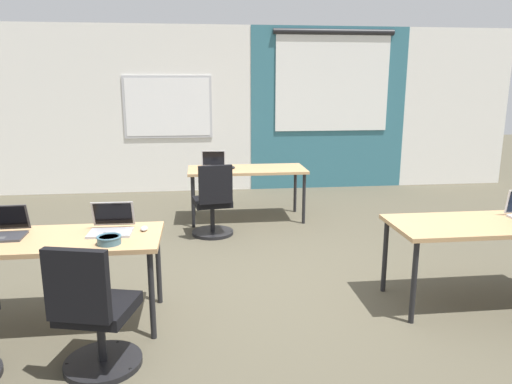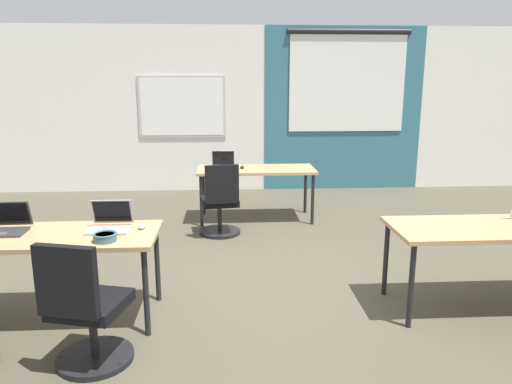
{
  "view_description": "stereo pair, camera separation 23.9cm",
  "coord_description": "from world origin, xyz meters",
  "px_view_note": "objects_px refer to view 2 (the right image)",
  "views": [
    {
      "loc": [
        -0.63,
        -4.23,
        1.88
      ],
      "look_at": [
        -0.14,
        -0.03,
        0.9
      ],
      "focal_mm": 33.65,
      "sensor_mm": 36.0,
      "label": 1
    },
    {
      "loc": [
        -0.39,
        -4.25,
        1.88
      ],
      "look_at": [
        -0.14,
        -0.03,
        0.9
      ],
      "focal_mm": 33.65,
      "sensor_mm": 36.0,
      "label": 2
    }
  ],
  "objects_px": {
    "desk_far_center": "(256,173)",
    "chair_near_left_inner": "(86,315)",
    "desk_near_right": "(488,233)",
    "chair_far_left": "(220,206)",
    "laptop_far_left": "(223,164)",
    "mouse_near_left_inner": "(142,227)",
    "laptop_near_left_end": "(6,226)",
    "laptop_near_left_inner": "(110,223)",
    "mouse_far_left": "(242,167)",
    "snack_bowl": "(105,237)",
    "desk_near_left": "(55,241)"
  },
  "relations": [
    {
      "from": "desk_far_center",
      "to": "chair_near_left_inner",
      "type": "bearing_deg",
      "value": -110.95
    },
    {
      "from": "desk_near_right",
      "to": "chair_far_left",
      "type": "xyz_separation_m",
      "value": [
        -2.24,
        2.1,
        -0.28
      ]
    },
    {
      "from": "laptop_far_left",
      "to": "mouse_near_left_inner",
      "type": "xyz_separation_m",
      "value": [
        -0.63,
        -2.74,
        -0.03
      ]
    },
    {
      "from": "chair_far_left",
      "to": "laptop_near_left_end",
      "type": "height_order",
      "value": "laptop_near_left_end"
    },
    {
      "from": "laptop_far_left",
      "to": "laptop_near_left_inner",
      "type": "distance_m",
      "value": 2.88
    },
    {
      "from": "chair_far_left",
      "to": "mouse_near_left_inner",
      "type": "distance_m",
      "value": 2.12
    },
    {
      "from": "desk_far_center",
      "to": "mouse_far_left",
      "type": "bearing_deg",
      "value": 178.12
    },
    {
      "from": "laptop_far_left",
      "to": "snack_bowl",
      "type": "height_order",
      "value": "laptop_far_left"
    },
    {
      "from": "mouse_far_left",
      "to": "desk_near_right",
      "type": "bearing_deg",
      "value": -55.34
    },
    {
      "from": "laptop_far_left",
      "to": "snack_bowl",
      "type": "bearing_deg",
      "value": -100.76
    },
    {
      "from": "desk_near_right",
      "to": "laptop_near_left_inner",
      "type": "xyz_separation_m",
      "value": [
        -3.09,
        0.1,
        0.11
      ]
    },
    {
      "from": "desk_far_center",
      "to": "laptop_near_left_inner",
      "type": "bearing_deg",
      "value": -116.39
    },
    {
      "from": "desk_far_center",
      "to": "laptop_near_left_inner",
      "type": "distance_m",
      "value": 3.02
    },
    {
      "from": "mouse_far_left",
      "to": "laptop_near_left_inner",
      "type": "relative_size",
      "value": 0.3
    },
    {
      "from": "mouse_near_left_inner",
      "to": "laptop_near_left_end",
      "type": "bearing_deg",
      "value": -178.86
    },
    {
      "from": "laptop_near_left_end",
      "to": "snack_bowl",
      "type": "relative_size",
      "value": 1.93
    },
    {
      "from": "desk_near_right",
      "to": "snack_bowl",
      "type": "bearing_deg",
      "value": -176.32
    },
    {
      "from": "laptop_far_left",
      "to": "mouse_far_left",
      "type": "distance_m",
      "value": 0.27
    },
    {
      "from": "laptop_near_left_inner",
      "to": "laptop_near_left_end",
      "type": "distance_m",
      "value": 0.81
    },
    {
      "from": "laptop_far_left",
      "to": "chair_near_left_inner",
      "type": "height_order",
      "value": "laptop_far_left"
    },
    {
      "from": "desk_near_right",
      "to": "chair_near_left_inner",
      "type": "distance_m",
      "value": 3.18
    },
    {
      "from": "laptop_near_left_inner",
      "to": "mouse_near_left_inner",
      "type": "distance_m",
      "value": 0.25
    },
    {
      "from": "chair_near_left_inner",
      "to": "desk_far_center",
      "type": "bearing_deg",
      "value": -96.45
    },
    {
      "from": "chair_near_left_inner",
      "to": "mouse_far_left",
      "type": "bearing_deg",
      "value": -93.65
    },
    {
      "from": "laptop_far_left",
      "to": "chair_near_left_inner",
      "type": "relative_size",
      "value": 0.38
    },
    {
      "from": "desk_far_center",
      "to": "laptop_near_left_inner",
      "type": "xyz_separation_m",
      "value": [
        -1.34,
        -2.7,
        0.11
      ]
    },
    {
      "from": "laptop_near_left_end",
      "to": "mouse_near_left_inner",
      "type": "bearing_deg",
      "value": -1.14
    },
    {
      "from": "desk_near_right",
      "to": "laptop_near_left_inner",
      "type": "height_order",
      "value": "laptop_near_left_inner"
    },
    {
      "from": "mouse_far_left",
      "to": "chair_near_left_inner",
      "type": "bearing_deg",
      "value": -108.15
    },
    {
      "from": "desk_far_center",
      "to": "laptop_near_left_inner",
      "type": "height_order",
      "value": "laptop_near_left_inner"
    },
    {
      "from": "desk_near_right",
      "to": "desk_far_center",
      "type": "relative_size",
      "value": 1.0
    },
    {
      "from": "desk_near_right",
      "to": "laptop_near_left_end",
      "type": "bearing_deg",
      "value": 178.77
    },
    {
      "from": "desk_far_center",
      "to": "mouse_far_left",
      "type": "xyz_separation_m",
      "value": [
        -0.19,
        0.01,
        0.08
      ]
    },
    {
      "from": "desk_far_center",
      "to": "mouse_near_left_inner",
      "type": "relative_size",
      "value": 15.98
    },
    {
      "from": "laptop_near_left_inner",
      "to": "mouse_near_left_inner",
      "type": "bearing_deg",
      "value": 2.46
    },
    {
      "from": "mouse_near_left_inner",
      "to": "chair_near_left_inner",
      "type": "height_order",
      "value": "chair_near_left_inner"
    },
    {
      "from": "mouse_near_left_inner",
      "to": "snack_bowl",
      "type": "xyz_separation_m",
      "value": [
        -0.22,
        -0.3,
        0.02
      ]
    },
    {
      "from": "chair_far_left",
      "to": "mouse_near_left_inner",
      "type": "relative_size",
      "value": 9.19
    },
    {
      "from": "laptop_far_left",
      "to": "laptop_near_left_end",
      "type": "distance_m",
      "value": 3.24
    },
    {
      "from": "desk_near_left",
      "to": "laptop_far_left",
      "type": "xyz_separation_m",
      "value": [
        1.29,
        2.84,
        0.11
      ]
    },
    {
      "from": "mouse_far_left",
      "to": "laptop_near_left_end",
      "type": "height_order",
      "value": "laptop_near_left_end"
    },
    {
      "from": "laptop_near_left_inner",
      "to": "laptop_near_left_end",
      "type": "bearing_deg",
      "value": -177.97
    },
    {
      "from": "chair_near_left_inner",
      "to": "laptop_near_left_end",
      "type": "relative_size",
      "value": 2.69
    },
    {
      "from": "laptop_near_left_end",
      "to": "snack_bowl",
      "type": "height_order",
      "value": "laptop_near_left_end"
    },
    {
      "from": "desk_far_center",
      "to": "mouse_near_left_inner",
      "type": "height_order",
      "value": "mouse_near_left_inner"
    },
    {
      "from": "laptop_far_left",
      "to": "laptop_near_left_end",
      "type": "xyz_separation_m",
      "value": [
        -1.69,
        -2.76,
        -0.0
      ]
    },
    {
      "from": "snack_bowl",
      "to": "desk_far_center",
      "type": "bearing_deg",
      "value": 66.44
    },
    {
      "from": "desk_near_left",
      "to": "mouse_far_left",
      "type": "height_order",
      "value": "mouse_far_left"
    },
    {
      "from": "desk_near_left",
      "to": "laptop_near_left_end",
      "type": "relative_size",
      "value": 4.68
    },
    {
      "from": "laptop_near_left_end",
      "to": "desk_near_right",
      "type": "bearing_deg",
      "value": -3.51
    }
  ]
}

